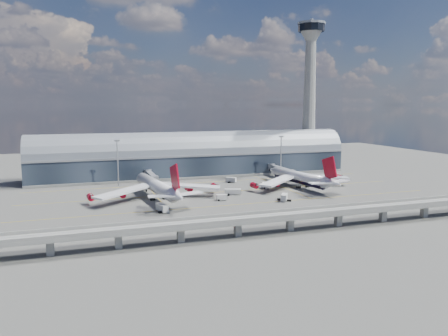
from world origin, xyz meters
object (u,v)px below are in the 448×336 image
object	(u,v)px
airliner_left	(158,187)
cargo_train_0	(220,222)
floodlight_mast_left	(118,162)
airliner_right	(301,178)
service_truck_1	(222,197)
service_truck_5	(231,180)
cargo_train_1	(314,213)
service_truck_4	(265,186)
floodlight_mast_right	(281,155)
control_tower	(309,95)
service_truck_0	(162,208)
service_truck_2	(233,192)
service_truck_3	(284,197)

from	to	relation	value
airliner_left	cargo_train_0	size ratio (longest dim) A/B	7.26
floodlight_mast_left	airliner_left	xyz separation A→B (m)	(14.59, -42.06, -7.70)
floodlight_mast_left	airliner_right	bearing A→B (deg)	-21.19
service_truck_1	service_truck_5	bearing A→B (deg)	-17.26
floodlight_mast_left	cargo_train_1	distance (m)	116.49
floodlight_mast_left	cargo_train_0	xyz separation A→B (m)	(28.69, -94.11, -12.83)
service_truck_1	service_truck_4	xyz separation A→B (m)	(31.74, 20.61, 0.17)
floodlight_mast_right	control_tower	bearing A→B (deg)	38.66
cargo_train_1	floodlight_mast_right	bearing A→B (deg)	5.86
service_truck_0	service_truck_1	distance (m)	33.28
service_truck_1	service_truck_5	xyz separation A→B (m)	(20.59, 44.36, 0.07)
service_truck_1	floodlight_mast_right	bearing A→B (deg)	-38.86
airliner_right	service_truck_2	world-z (taller)	airliner_right
floodlight_mast_right	cargo_train_1	world-z (taller)	floodlight_mast_right
service_truck_1	control_tower	bearing A→B (deg)	-40.61
control_tower	service_truck_4	distance (m)	100.04
service_truck_1	service_truck_4	distance (m)	37.84
floodlight_mast_right	service_truck_4	xyz separation A→B (m)	(-25.65, -33.85, -12.03)
service_truck_0	airliner_left	bearing A→B (deg)	70.00
service_truck_4	service_truck_5	distance (m)	26.24
floodlight_mast_left	floodlight_mast_right	size ratio (longest dim) A/B	1.00
cargo_train_1	control_tower	bearing A→B (deg)	-4.55
cargo_train_1	service_truck_2	bearing A→B (deg)	44.28
cargo_train_0	cargo_train_1	xyz separation A→B (m)	(41.49, 2.02, 0.02)
service_truck_5	airliner_left	bearing A→B (deg)	165.80
cargo_train_0	cargo_train_1	distance (m)	41.53
control_tower	service_truck_4	bearing A→B (deg)	-134.44
service_truck_3	cargo_train_0	world-z (taller)	service_truck_3
airliner_right	service_truck_2	bearing A→B (deg)	-178.50
service_truck_2	service_truck_3	size ratio (longest dim) A/B	1.20
service_truck_5	cargo_train_1	distance (m)	82.29
floodlight_mast_right	service_truck_0	xyz separation A→B (m)	(-88.11, -67.25, -11.95)
service_truck_4	cargo_train_1	world-z (taller)	service_truck_4
airliner_left	service_truck_2	distance (m)	37.80
service_truck_2	service_truck_4	xyz separation A→B (m)	(22.24, 9.84, 0.06)
service_truck_3	service_truck_4	size ratio (longest dim) A/B	1.26
airliner_left	service_truck_4	bearing A→B (deg)	0.81
floodlight_mast_left	service_truck_0	xyz separation A→B (m)	(11.89, -67.25, -11.95)
service_truck_1	service_truck_3	world-z (taller)	service_truck_3
cargo_train_0	service_truck_1	bearing A→B (deg)	-29.64
floodlight_mast_right	service_truck_5	world-z (taller)	floodlight_mast_right
control_tower	service_truck_5	size ratio (longest dim) A/B	17.02
floodlight_mast_right	cargo_train_1	xyz separation A→B (m)	(-29.83, -92.09, -12.81)
airliner_left	cargo_train_1	world-z (taller)	airliner_left
airliner_left	service_truck_2	bearing A→B (deg)	-9.50
control_tower	cargo_train_1	distance (m)	145.62
control_tower	service_truck_4	world-z (taller)	control_tower
floodlight_mast_right	airliner_left	xyz separation A→B (m)	(-85.41, -42.06, -7.70)
floodlight_mast_left	service_truck_1	size ratio (longest dim) A/B	5.00
service_truck_0	service_truck_2	xyz separation A→B (m)	(40.22, 23.57, -0.14)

